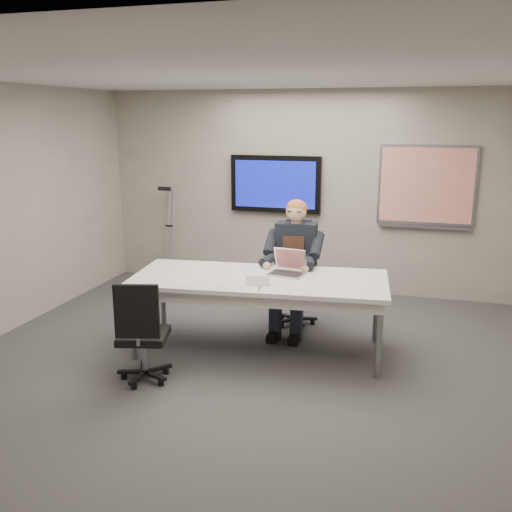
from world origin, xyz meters
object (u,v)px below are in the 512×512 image
(seated_person, at_px, (292,280))
(office_chair_far, at_px, (296,299))
(office_chair_near, at_px, (143,350))
(conference_table, at_px, (259,286))
(laptop, at_px, (288,268))

(seated_person, bearing_deg, office_chair_far, 88.12)
(office_chair_near, bearing_deg, conference_table, -143.85)
(office_chair_far, height_order, seated_person, seated_person)
(conference_table, bearing_deg, seated_person, 66.92)
(laptop, bearing_deg, office_chair_far, 104.35)
(conference_table, height_order, office_chair_near, office_chair_near)
(seated_person, bearing_deg, conference_table, -110.97)
(conference_table, xyz_separation_m, office_chair_far, (0.19, 0.92, -0.41))
(office_chair_far, xyz_separation_m, office_chair_near, (-1.02, -1.94, 0.01))
(conference_table, distance_m, seated_person, 0.69)
(office_chair_far, distance_m, laptop, 0.90)
(office_chair_near, bearing_deg, laptop, -145.69)
(conference_table, height_order, seated_person, seated_person)
(conference_table, bearing_deg, office_chair_near, -135.36)
(office_chair_far, bearing_deg, laptop, -98.20)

